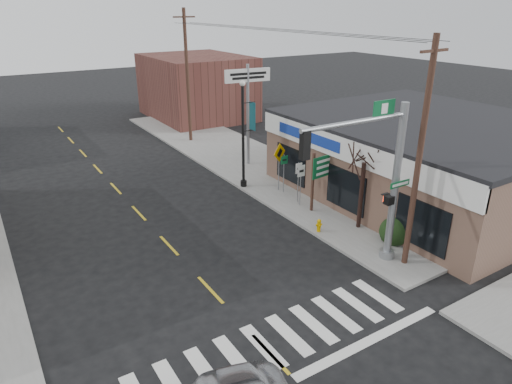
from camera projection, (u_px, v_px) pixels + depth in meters
ground at (270, 354)px, 13.90m from camera, size 140.00×140.00×0.00m
sidewalk_right at (273, 174)px, 28.48m from camera, size 6.00×38.00×0.13m
center_line at (169, 245)px, 20.15m from camera, size 0.12×56.00×0.01m
crosswalk at (263, 346)px, 14.21m from camera, size 11.00×2.20×0.01m
thrift_store at (428, 159)px, 25.00m from camera, size 12.00×14.00×4.00m
bldg_distant_right at (197, 87)px, 42.20m from camera, size 8.00×10.00×5.60m
traffic_signal_pole at (383, 171)px, 17.09m from camera, size 5.25×0.39×6.65m
guide_sign at (325, 172)px, 22.87m from camera, size 1.74×0.14×3.05m
fire_hydrant at (319, 225)px, 21.00m from camera, size 0.19×0.19×0.62m
ped_crossing_sign at (279, 159)px, 25.11m from camera, size 1.07×0.08×2.75m
lamp_post at (244, 127)px, 25.11m from camera, size 0.78×0.61×6.02m
dance_center_sign at (248, 89)px, 28.37m from camera, size 3.00×0.19×6.38m
bare_tree at (365, 151)px, 20.15m from camera, size 2.39×2.39×4.77m
shrub_front at (394, 232)px, 20.04m from camera, size 1.31×1.31×0.98m
shrub_back at (370, 192)px, 24.39m from camera, size 1.24×1.24×0.93m
utility_pole_near at (419, 156)px, 16.87m from camera, size 1.54×0.23×8.86m
utility_pole_far at (187, 75)px, 33.54m from camera, size 1.66×0.25×9.55m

